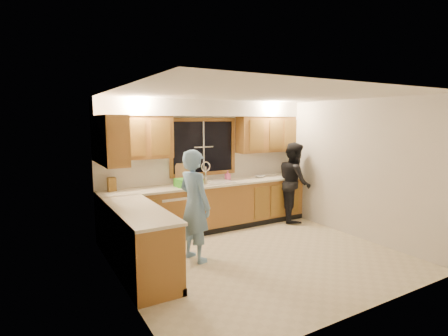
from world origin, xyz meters
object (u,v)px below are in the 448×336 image
object	(u,v)px
stove	(151,255)
soap_bottle	(228,176)
woman	(294,182)
sink	(210,186)
bowl	(260,177)
dishwasher	(170,215)
knife_block	(112,184)
man	(195,206)
dish_crate	(185,183)

from	to	relation	value
stove	soap_bottle	size ratio (longest dim) A/B	4.49
woman	stove	bearing A→B (deg)	141.42
sink	bowl	bearing A→B (deg)	1.63
dishwasher	knife_block	distance (m)	1.17
sink	woman	world-z (taller)	woman
stove	knife_block	world-z (taller)	knife_block
sink	dishwasher	distance (m)	0.96
stove	soap_bottle	bearing A→B (deg)	40.46
man	dish_crate	world-z (taller)	man
bowl	stove	bearing A→B (deg)	-148.18
dishwasher	dish_crate	bearing A→B (deg)	-18.28
man	stove	bearing A→B (deg)	110.27
dish_crate	soap_bottle	distance (m)	1.03
soap_bottle	stove	bearing A→B (deg)	-139.54
stove	woman	bearing A→B (deg)	22.15
stove	dish_crate	distance (m)	2.18
sink	dish_crate	distance (m)	0.60
dish_crate	knife_block	bearing A→B (deg)	168.42
man	knife_block	size ratio (longest dim) A/B	7.22
soap_bottle	man	bearing A→B (deg)	-136.06
stove	soap_bottle	distance (m)	3.00
stove	woman	distance (m)	3.92
dishwasher	soap_bottle	distance (m)	1.43
stove	dish_crate	world-z (taller)	dish_crate
sink	dish_crate	xyz separation A→B (m)	(-0.57, -0.11, 0.13)
dishwasher	man	world-z (taller)	man
stove	man	distance (m)	1.14
stove	bowl	bearing A→B (deg)	31.82
soap_bottle	sink	bearing A→B (deg)	-169.01
dishwasher	bowl	xyz separation A→B (m)	(2.05, 0.05, 0.54)
knife_block	man	bearing A→B (deg)	-63.17
dishwasher	knife_block	xyz separation A→B (m)	(-0.97, 0.17, 0.63)
dishwasher	knife_block	size ratio (longest dim) A/B	3.49
man	dish_crate	bearing A→B (deg)	-31.13
soap_bottle	woman	bearing A→B (deg)	-17.71
sink	knife_block	bearing A→B (deg)	175.28
dishwasher	man	distance (m)	1.29
sink	bowl	world-z (taller)	sink
knife_block	soap_bottle	xyz separation A→B (m)	(2.26, -0.07, -0.02)
woman	soap_bottle	distance (m)	1.45
dishwasher	bowl	distance (m)	2.11
sink	woman	size ratio (longest dim) A/B	0.51
stove	bowl	distance (m)	3.56
knife_block	dish_crate	xyz separation A→B (m)	(1.25, -0.26, -0.04)
knife_block	bowl	world-z (taller)	knife_block
sink	man	distance (m)	1.53
dishwasher	bowl	world-z (taller)	bowl
dishwasher	stove	bearing A→B (deg)	-117.69
dish_crate	bowl	size ratio (longest dim) A/B	1.56
woman	bowl	world-z (taller)	woman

